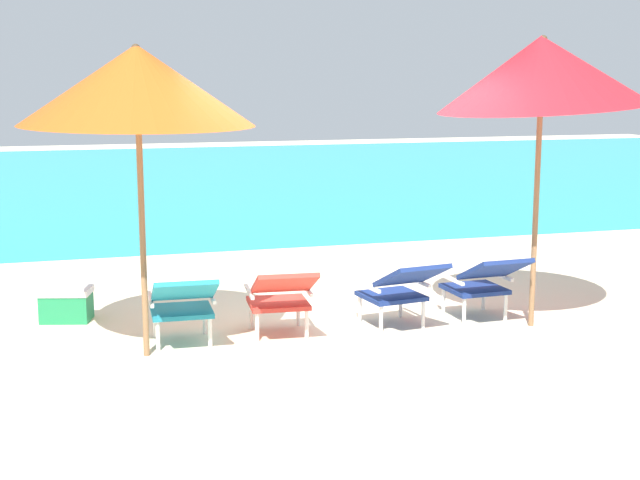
{
  "coord_description": "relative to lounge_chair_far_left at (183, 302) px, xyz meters",
  "views": [
    {
      "loc": [
        -2.32,
        -7.59,
        2.27
      ],
      "look_at": [
        0.0,
        0.41,
        0.75
      ],
      "focal_mm": 49.94,
      "sensor_mm": 36.0,
      "label": 1
    }
  ],
  "objects": [
    {
      "name": "ground_plane",
      "position": [
        1.4,
        4.25,
        -0.4
      ],
      "size": [
        40.0,
        40.0,
        0.0
      ],
      "primitive_type": "plane",
      "color": "beige"
    },
    {
      "name": "ocean_band",
      "position": [
        1.4,
        13.13,
        -0.4
      ],
      "size": [
        40.0,
        18.0,
        0.01
      ],
      "primitive_type": "cube",
      "color": "#28B2B7",
      "rests_on": "ground_plane"
    },
    {
      "name": "lounge_chair_far_left",
      "position": [
        0.0,
        0.0,
        0.0
      ],
      "size": [
        0.57,
        0.9,
        0.68
      ],
      "color": "teal",
      "rests_on": "ground_plane"
    },
    {
      "name": "lounge_chair_near_left",
      "position": [
        0.86,
        0.03,
        0.0
      ],
      "size": [
        0.6,
        0.91,
        0.68
      ],
      "color": "red",
      "rests_on": "ground_plane"
    },
    {
      "name": "lounge_chair_near_right",
      "position": [
        1.98,
        0.01,
        0.0
      ],
      "size": [
        0.65,
        0.94,
        0.68
      ],
      "color": "navy",
      "rests_on": "ground_plane"
    },
    {
      "name": "lounge_chair_far_right",
      "position": [
        2.82,
        0.04,
        0.0
      ],
      "size": [
        0.58,
        0.9,
        0.68
      ],
      "color": "navy",
      "rests_on": "ground_plane"
    },
    {
      "name": "beach_umbrella_left",
      "position": [
        -0.33,
        -0.12,
        1.81
      ],
      "size": [
        2.5,
        2.5,
        2.55
      ],
      "color": "olive",
      "rests_on": "ground_plane"
    },
    {
      "name": "beach_umbrella_right",
      "position": [
        3.2,
        -0.2,
        1.92
      ],
      "size": [
        2.13,
        2.1,
        2.7
      ],
      "color": "olive",
      "rests_on": "ground_plane"
    },
    {
      "name": "cooler_box",
      "position": [
        -0.95,
        1.18,
        -0.24
      ],
      "size": [
        0.54,
        0.43,
        0.32
      ],
      "color": "#1E844C",
      "rests_on": "ground_plane"
    }
  ]
}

